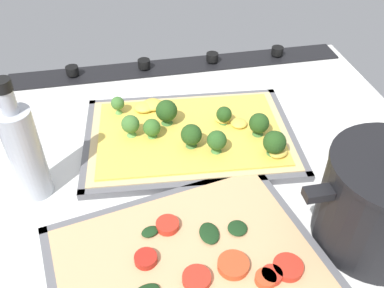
{
  "coord_description": "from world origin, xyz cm",
  "views": [
    {
      "loc": [
        13.37,
        51.47,
        48.47
      ],
      "look_at": [
        3.06,
        -1.06,
        3.25
      ],
      "focal_mm": 38.93,
      "sensor_mm": 36.0,
      "label": 1
    }
  ],
  "objects_px": {
    "baking_tray_back": "(187,264)",
    "cooking_pot": "(384,202)",
    "veggie_pizza_back": "(190,262)",
    "oil_bottle": "(25,151)",
    "baking_tray_front": "(190,138)",
    "broccoli_pizza": "(192,132)"
  },
  "relations": [
    {
      "from": "baking_tray_back",
      "to": "cooking_pot",
      "type": "distance_m",
      "value": 0.27
    },
    {
      "from": "veggie_pizza_back",
      "to": "oil_bottle",
      "type": "height_order",
      "value": "oil_bottle"
    },
    {
      "from": "baking_tray_front",
      "to": "veggie_pizza_back",
      "type": "xyz_separation_m",
      "value": [
        0.05,
        0.26,
        0.01
      ]
    },
    {
      "from": "broccoli_pizza",
      "to": "cooking_pot",
      "type": "xyz_separation_m",
      "value": [
        -0.21,
        0.26,
        0.05
      ]
    },
    {
      "from": "veggie_pizza_back",
      "to": "cooking_pot",
      "type": "height_order",
      "value": "cooking_pot"
    },
    {
      "from": "cooking_pot",
      "to": "baking_tray_front",
      "type": "bearing_deg",
      "value": -50.8
    },
    {
      "from": "veggie_pizza_back",
      "to": "cooking_pot",
      "type": "bearing_deg",
      "value": -179.64
    },
    {
      "from": "baking_tray_front",
      "to": "baking_tray_back",
      "type": "relative_size",
      "value": 1.01
    },
    {
      "from": "baking_tray_front",
      "to": "broccoli_pizza",
      "type": "distance_m",
      "value": 0.02
    },
    {
      "from": "cooking_pot",
      "to": "veggie_pizza_back",
      "type": "bearing_deg",
      "value": 0.36
    },
    {
      "from": "baking_tray_back",
      "to": "cooking_pot",
      "type": "height_order",
      "value": "cooking_pot"
    },
    {
      "from": "broccoli_pizza",
      "to": "baking_tray_back",
      "type": "height_order",
      "value": "broccoli_pizza"
    },
    {
      "from": "broccoli_pizza",
      "to": "baking_tray_back",
      "type": "xyz_separation_m",
      "value": [
        0.06,
        0.26,
        -0.02
      ]
    },
    {
      "from": "baking_tray_front",
      "to": "broccoli_pizza",
      "type": "height_order",
      "value": "broccoli_pizza"
    },
    {
      "from": "cooking_pot",
      "to": "oil_bottle",
      "type": "xyz_separation_m",
      "value": [
        0.47,
        -0.18,
        0.01
      ]
    },
    {
      "from": "broccoli_pizza",
      "to": "cooking_pot",
      "type": "bearing_deg",
      "value": 128.96
    },
    {
      "from": "broccoli_pizza",
      "to": "veggie_pizza_back",
      "type": "xyz_separation_m",
      "value": [
        0.05,
        0.26,
        -0.01
      ]
    },
    {
      "from": "broccoli_pizza",
      "to": "oil_bottle",
      "type": "xyz_separation_m",
      "value": [
        0.27,
        0.08,
        0.06
      ]
    },
    {
      "from": "baking_tray_back",
      "to": "oil_bottle",
      "type": "height_order",
      "value": "oil_bottle"
    },
    {
      "from": "baking_tray_front",
      "to": "oil_bottle",
      "type": "distance_m",
      "value": 0.28
    },
    {
      "from": "baking_tray_back",
      "to": "oil_bottle",
      "type": "bearing_deg",
      "value": -41.11
    },
    {
      "from": "baking_tray_front",
      "to": "oil_bottle",
      "type": "height_order",
      "value": "oil_bottle"
    }
  ]
}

